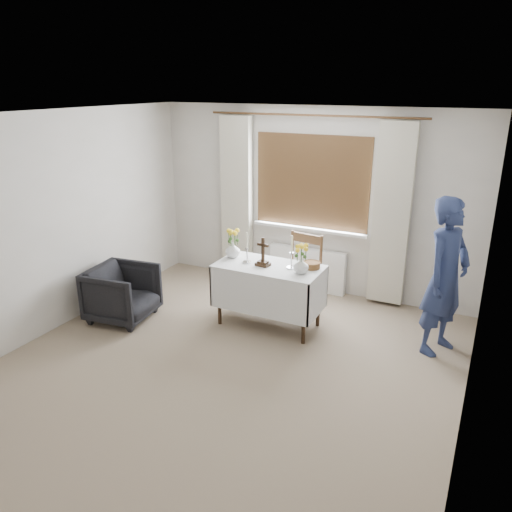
% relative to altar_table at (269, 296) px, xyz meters
% --- Properties ---
extents(ground, '(5.00, 5.00, 0.00)m').
position_rel_altar_table_xyz_m(ground, '(0.01, -1.18, -0.38)').
color(ground, gray).
rests_on(ground, ground).
extents(altar_table, '(1.24, 0.64, 0.76)m').
position_rel_altar_table_xyz_m(altar_table, '(0.00, 0.00, 0.00)').
color(altar_table, white).
rests_on(altar_table, ground).
extents(wooden_chair, '(0.54, 0.54, 1.03)m').
position_rel_altar_table_xyz_m(wooden_chair, '(0.20, 0.39, 0.13)').
color(wooden_chair, '#52361C').
rests_on(wooden_chair, ground).
extents(armchair, '(0.82, 0.81, 0.67)m').
position_rel_altar_table_xyz_m(armchair, '(-1.68, -0.64, -0.04)').
color(armchair, black).
rests_on(armchair, ground).
extents(person, '(0.63, 0.74, 1.70)m').
position_rel_altar_table_xyz_m(person, '(1.90, 0.30, 0.47)').
color(person, navy).
rests_on(person, ground).
extents(radiator, '(1.10, 0.10, 0.60)m').
position_rel_altar_table_xyz_m(radiator, '(0.01, 1.24, -0.08)').
color(radiator, white).
rests_on(radiator, ground).
extents(wooden_cross, '(0.17, 0.13, 0.34)m').
position_rel_altar_table_xyz_m(wooden_cross, '(-0.06, -0.03, 0.55)').
color(wooden_cross, black).
rests_on(wooden_cross, altar_table).
extents(candlestick_left, '(0.12, 0.12, 0.37)m').
position_rel_altar_table_xyz_m(candlestick_left, '(-0.28, -0.02, 0.57)').
color(candlestick_left, silver).
rests_on(candlestick_left, altar_table).
extents(candlestick_right, '(0.12, 0.12, 0.39)m').
position_rel_altar_table_xyz_m(candlestick_right, '(0.26, 0.04, 0.57)').
color(candlestick_right, silver).
rests_on(candlestick_right, altar_table).
extents(flower_vase_left, '(0.23, 0.23, 0.19)m').
position_rel_altar_table_xyz_m(flower_vase_left, '(-0.52, 0.07, 0.48)').
color(flower_vase_left, silver).
rests_on(flower_vase_left, altar_table).
extents(flower_vase_right, '(0.23, 0.23, 0.18)m').
position_rel_altar_table_xyz_m(flower_vase_right, '(0.42, -0.05, 0.47)').
color(flower_vase_right, silver).
rests_on(flower_vase_right, altar_table).
extents(wicker_basket, '(0.22, 0.22, 0.07)m').
position_rel_altar_table_xyz_m(wicker_basket, '(0.47, 0.15, 0.42)').
color(wicker_basket, brown).
rests_on(wicker_basket, altar_table).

